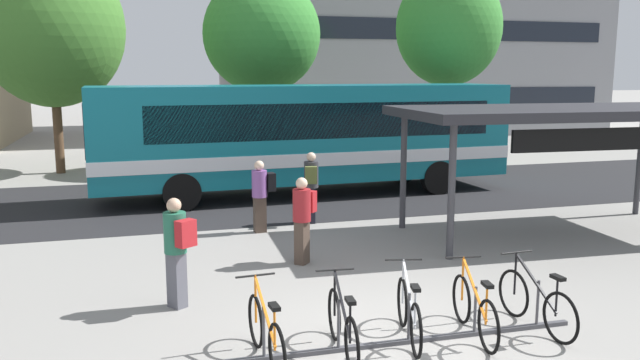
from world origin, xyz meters
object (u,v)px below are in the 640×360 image
Objects in this scene: transit_shelter at (563,115)px; commuter_black_pack_1 at (261,191)px; parked_bicycle_orange_0 at (266,334)px; parked_bicycle_silver_2 at (409,313)px; commuter_red_pack_2 at (177,245)px; street_tree_1 at (262,35)px; commuter_red_pack_0 at (303,214)px; street_tree_2 at (51,28)px; city_bus at (304,135)px; parked_bicycle_black_4 at (536,303)px; commuter_olive_pack_3 at (311,183)px; street_tree_0 at (449,28)px; parked_bicycle_black_1 at (343,327)px; parked_bicycle_orange_3 at (474,310)px.

commuter_black_pack_1 is at bearing 165.26° from transit_shelter.
parked_bicycle_orange_0 and parked_bicycle_silver_2 have the same top height.
street_tree_1 reaches higher than commuter_red_pack_2.
street_tree_2 is (-5.59, 13.01, 4.12)m from commuter_red_pack_0.
city_bus reaches higher than parked_bicycle_orange_0.
transit_shelter is at bearing -69.81° from street_tree_1.
city_bus is at bearing 0.13° from parked_bicycle_black_4.
commuter_black_pack_1 is at bearing 127.76° from commuter_olive_pack_3.
street_tree_0 is 0.94× the size of street_tree_2.
city_bus is 7.43× the size of commuter_black_pack_1.
parked_bicycle_silver_2 is 3.88m from commuter_red_pack_0.
commuter_black_pack_1 is 12.42m from street_tree_2.
parked_bicycle_orange_0 and parked_bicycle_black_1 have the same top height.
parked_bicycle_silver_2 is at bearing 50.29° from commuter_red_pack_0.
city_bus is at bearing -20.79° from parked_bicycle_orange_0.
street_tree_0 is at bearing -152.33° from city_bus.
street_tree_2 reaches higher than commuter_olive_pack_3.
street_tree_2 is at bearing 168.94° from street_tree_0.
commuter_black_pack_1 is at bearing 20.63° from parked_bicycle_silver_2.
parked_bicycle_orange_0 is 18.06m from street_tree_2.
parked_bicycle_orange_3 is (1.90, 0.06, 0.00)m from parked_bicycle_black_1.
commuter_red_pack_0 is 0.96× the size of commuter_red_pack_2.
city_bus is 7.19× the size of parked_bicycle_silver_2.
city_bus is 9.33m from commuter_red_pack_2.
parked_bicycle_silver_2 is 16.80m from street_tree_0.
street_tree_0 reaches higher than parked_bicycle_black_1.
parked_bicycle_black_1 is 0.24× the size of transit_shelter.
parked_bicycle_silver_2 is 6.95m from commuter_olive_pack_3.
parked_bicycle_black_4 is 0.22× the size of street_tree_2.
street_tree_1 reaches higher than parked_bicycle_black_1.
commuter_red_pack_2 is (-0.91, 2.24, 0.60)m from parked_bicycle_orange_0.
parked_bicycle_orange_0 is 7.49m from commuter_olive_pack_3.
commuter_olive_pack_3 is (0.54, 6.90, 0.60)m from parked_bicycle_silver_2.
street_tree_0 reaches higher than commuter_olive_pack_3.
parked_bicycle_black_1 is at bearing -142.16° from transit_shelter.
commuter_black_pack_1 reaches higher than parked_bicycle_black_4.
street_tree_0 reaches higher than commuter_red_pack_2.
parked_bicycle_orange_0 is 17.90m from street_tree_0.
city_bus reaches higher than commuter_red_pack_2.
street_tree_0 is (8.50, 7.75, 4.23)m from commuter_black_pack_1.
parked_bicycle_black_4 is at bearing -81.07° from parked_bicycle_orange_3.
commuter_olive_pack_3 is at bearing -23.34° from parked_bicycle_orange_0.
commuter_red_pack_2 reaches higher than parked_bicycle_orange_0.
city_bus is at bearing -151.61° from commuter_red_pack_0.
parked_bicycle_orange_3 is at bearing 86.79° from parked_bicycle_black_4.
street_tree_2 reaches higher than street_tree_1.
parked_bicycle_orange_0 is 9.05m from transit_shelter.
parked_bicycle_black_4 is at bearing -83.34° from parked_bicycle_black_1.
parked_bicycle_silver_2 is 16.83m from street_tree_1.
city_bus is 7.09× the size of commuter_red_pack_2.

